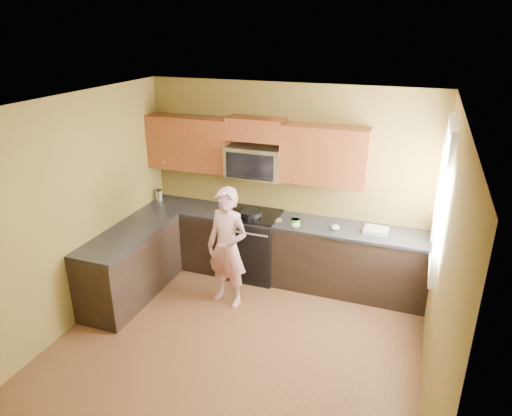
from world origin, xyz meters
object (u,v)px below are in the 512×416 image
at_px(woman, 227,248).
at_px(frying_pan, 251,215).
at_px(stove, 252,244).
at_px(travel_mug, 160,201).
at_px(microwave, 255,176).
at_px(butter_tub, 295,224).

height_order(woman, frying_pan, woman).
distance_m(stove, travel_mug, 1.57).
bearing_deg(travel_mug, stove, -2.39).
bearing_deg(microwave, stove, -90.00).
relative_size(microwave, travel_mug, 4.25).
xyz_separation_m(stove, butter_tub, (0.65, -0.08, 0.45)).
height_order(stove, woman, woman).
xyz_separation_m(stove, woman, (-0.04, -0.78, 0.31)).
distance_m(stove, frying_pan, 0.48).
bearing_deg(stove, butter_tub, -6.66).
relative_size(woman, travel_mug, 8.77).
height_order(stove, frying_pan, frying_pan).
bearing_deg(butter_tub, travel_mug, 176.32).
height_order(frying_pan, butter_tub, frying_pan).
height_order(butter_tub, travel_mug, travel_mug).
relative_size(butter_tub, travel_mug, 0.67).
xyz_separation_m(stove, travel_mug, (-1.50, 0.06, 0.44)).
bearing_deg(microwave, frying_pan, -86.12).
bearing_deg(frying_pan, travel_mug, 158.53).
bearing_deg(butter_tub, frying_pan, 179.29).
xyz_separation_m(microwave, travel_mug, (-1.50, -0.06, -0.53)).
relative_size(stove, travel_mug, 5.31).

